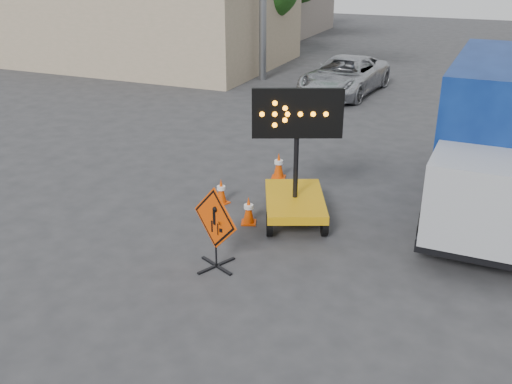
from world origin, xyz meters
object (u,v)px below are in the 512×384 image
Objects in this scene: pickup_truck at (344,76)px; box_truck at (495,145)px; construction_sign at (215,226)px; arrow_board at (295,193)px.

box_truck is (6.40, -10.33, 0.82)m from pickup_truck.
box_truck is (4.79, 5.23, 0.70)m from construction_sign.
pickup_truck is at bearing 76.70° from arrow_board.
pickup_truck is (-2.32, 12.92, 0.09)m from arrow_board.
arrow_board reaches higher than construction_sign.
pickup_truck is 0.76× the size of box_truck.
pickup_truck is at bearing 122.75° from box_truck.
box_truck is at bearing 8.92° from arrow_board.
arrow_board is 4.92m from box_truck.
box_truck is at bearing -52.56° from pickup_truck.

